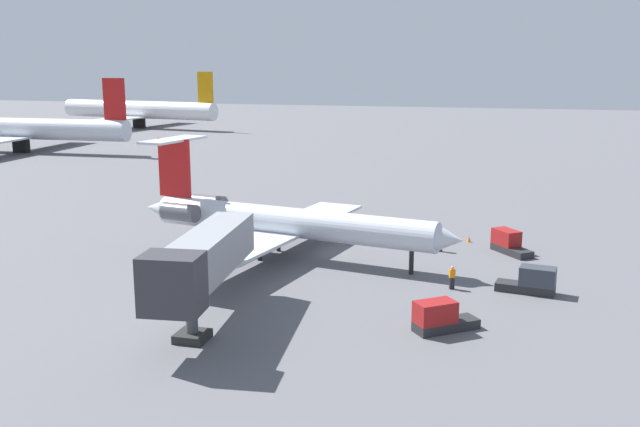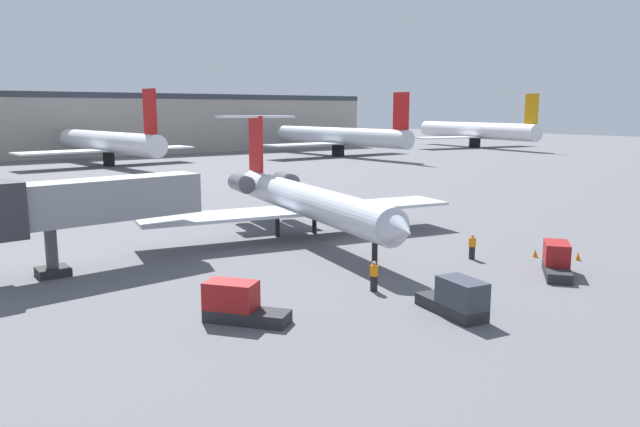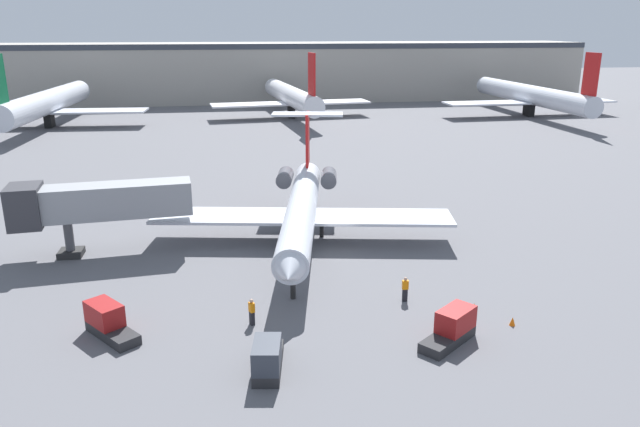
% 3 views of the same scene
% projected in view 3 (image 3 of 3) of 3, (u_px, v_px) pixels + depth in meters
% --- Properties ---
extents(ground_plane, '(400.00, 400.00, 0.10)m').
position_uv_depth(ground_plane, '(338.00, 248.00, 49.58)').
color(ground_plane, '#5B5B60').
extents(regional_jet, '(25.29, 28.65, 9.31)m').
position_uv_depth(regional_jet, '(302.00, 205.00, 50.24)').
color(regional_jet, silver).
rests_on(regional_jet, ground_plane).
extents(jet_bridge, '(13.74, 4.29, 5.90)m').
position_uv_depth(jet_bridge, '(90.00, 203.00, 46.86)').
color(jet_bridge, gray).
rests_on(jet_bridge, ground_plane).
extents(ground_crew_marshaller, '(0.40, 0.47, 1.69)m').
position_uv_depth(ground_crew_marshaller, '(252.00, 312.00, 36.50)').
color(ground_crew_marshaller, black).
rests_on(ground_crew_marshaller, ground_plane).
extents(ground_crew_loader, '(0.42, 0.29, 1.69)m').
position_uv_depth(ground_crew_loader, '(405.00, 289.00, 39.65)').
color(ground_crew_loader, black).
rests_on(ground_crew_loader, ground_plane).
extents(baggage_tug_lead, '(4.00, 3.60, 1.90)m').
position_uv_depth(baggage_tug_lead, '(452.00, 328.00, 34.59)').
color(baggage_tug_lead, '#262628').
rests_on(baggage_tug_lead, ground_plane).
extents(baggage_tug_trailing, '(3.56, 4.02, 1.90)m').
position_uv_depth(baggage_tug_trailing, '(108.00, 322.00, 35.30)').
color(baggage_tug_trailing, '#262628').
rests_on(baggage_tug_trailing, ground_plane).
extents(baggage_tug_spare, '(1.99, 4.17, 1.90)m').
position_uv_depth(baggage_tug_spare, '(267.00, 358.00, 31.44)').
color(baggage_tug_spare, '#262628').
rests_on(baggage_tug_spare, ground_plane).
extents(traffic_cone_near, '(0.36, 0.36, 0.55)m').
position_uv_depth(traffic_cone_near, '(474.00, 307.00, 38.40)').
color(traffic_cone_near, orange).
rests_on(traffic_cone_near, ground_plane).
extents(traffic_cone_mid, '(0.36, 0.36, 0.55)m').
position_uv_depth(traffic_cone_mid, '(512.00, 321.00, 36.56)').
color(traffic_cone_mid, orange).
rests_on(traffic_cone_mid, ground_plane).
extents(terminal_building, '(156.17, 18.26, 13.45)m').
position_uv_depth(terminal_building, '(260.00, 72.00, 145.30)').
color(terminal_building, '#9E998E').
rests_on(terminal_building, ground_plane).
extents(parked_airliner_west_mid, '(34.32, 40.67, 13.47)m').
position_uv_depth(parked_airliner_west_mid, '(47.00, 103.00, 106.48)').
color(parked_airliner_west_mid, silver).
rests_on(parked_airliner_west_mid, ground_plane).
extents(parked_airliner_centre, '(31.57, 37.21, 13.07)m').
position_uv_depth(parked_airliner_centre, '(291.00, 96.00, 117.92)').
color(parked_airliner_centre, white).
rests_on(parked_airliner_centre, ground_plane).
extents(parked_airliner_east_mid, '(34.96, 41.50, 13.11)m').
position_uv_depth(parked_airliner_east_mid, '(531.00, 95.00, 119.82)').
color(parked_airliner_east_mid, silver).
rests_on(parked_airliner_east_mid, ground_plane).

